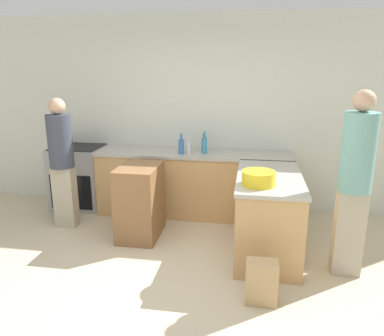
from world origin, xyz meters
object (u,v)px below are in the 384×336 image
(dish_soap_bottle, at_px, (205,145))
(person_by_range, at_px, (62,158))
(island_table, at_px, (140,202))
(vinegar_bottle_clear, at_px, (188,147))
(wine_bottle_dark, at_px, (204,144))
(water_bottle_blue, at_px, (181,146))
(paper_bag, at_px, (261,282))
(range_oven, at_px, (80,177))
(mixing_bowl, at_px, (259,178))
(person_at_peninsula, at_px, (355,178))

(dish_soap_bottle, distance_m, person_by_range, 1.83)
(island_table, bearing_deg, dish_soap_bottle, 48.26)
(vinegar_bottle_clear, relative_size, person_by_range, 0.13)
(wine_bottle_dark, bearing_deg, person_by_range, -156.01)
(water_bottle_blue, distance_m, paper_bag, 2.25)
(range_oven, distance_m, vinegar_bottle_clear, 1.73)
(mixing_bowl, height_order, person_by_range, person_by_range)
(paper_bag, bearing_deg, person_by_range, 152.83)
(range_oven, height_order, person_by_range, person_by_range)
(island_table, bearing_deg, vinegar_bottle_clear, 57.40)
(range_oven, height_order, paper_bag, range_oven)
(range_oven, relative_size, mixing_bowl, 2.75)
(range_oven, bearing_deg, island_table, -35.78)
(water_bottle_blue, bearing_deg, person_at_peninsula, -31.92)
(water_bottle_blue, bearing_deg, wine_bottle_dark, 36.50)
(range_oven, xyz_separation_m, person_at_peninsula, (3.45, -1.34, 0.55))
(water_bottle_blue, bearing_deg, mixing_bowl, -50.01)
(vinegar_bottle_clear, distance_m, person_by_range, 1.62)
(range_oven, bearing_deg, person_by_range, -79.07)
(mixing_bowl, xyz_separation_m, wine_bottle_dark, (-0.72, 1.40, 0.03))
(range_oven, xyz_separation_m, dish_soap_bottle, (1.85, -0.08, 0.56))
(water_bottle_blue, relative_size, person_at_peninsula, 0.15)
(mixing_bowl, bearing_deg, island_table, 159.76)
(range_oven, distance_m, person_at_peninsula, 3.74)
(mixing_bowl, bearing_deg, water_bottle_blue, 129.99)
(island_table, bearing_deg, range_oven, 144.22)
(vinegar_bottle_clear, height_order, dish_soap_bottle, dish_soap_bottle)
(island_table, xyz_separation_m, vinegar_bottle_clear, (0.47, 0.73, 0.53))
(dish_soap_bottle, distance_m, paper_bag, 2.19)
(dish_soap_bottle, xyz_separation_m, water_bottle_blue, (-0.30, -0.08, -0.01))
(paper_bag, bearing_deg, vinegar_bottle_clear, 117.44)
(range_oven, bearing_deg, dish_soap_bottle, -2.60)
(wine_bottle_dark, distance_m, water_bottle_blue, 0.35)
(wine_bottle_dark, bearing_deg, paper_bag, -68.93)
(island_table, height_order, person_at_peninsula, person_at_peninsula)
(vinegar_bottle_clear, relative_size, person_at_peninsula, 0.12)
(island_table, bearing_deg, person_at_peninsula, -12.31)
(vinegar_bottle_clear, xyz_separation_m, person_by_range, (-1.50, -0.59, -0.07))
(range_oven, distance_m, wine_bottle_dark, 1.91)
(person_by_range, distance_m, person_at_peninsula, 3.37)
(wine_bottle_dark, bearing_deg, dish_soap_bottle, -79.31)
(water_bottle_blue, bearing_deg, person_by_range, -158.83)
(person_at_peninsula, relative_size, paper_bag, 4.55)
(mixing_bowl, relative_size, paper_bag, 0.82)
(mixing_bowl, bearing_deg, paper_bag, -84.92)
(vinegar_bottle_clear, bearing_deg, island_table, -122.60)
(person_at_peninsula, bearing_deg, water_bottle_blue, 148.08)
(vinegar_bottle_clear, bearing_deg, person_by_range, -158.45)
(paper_bag, bearing_deg, person_at_peninsula, 37.10)
(paper_bag, bearing_deg, mixing_bowl, 95.08)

